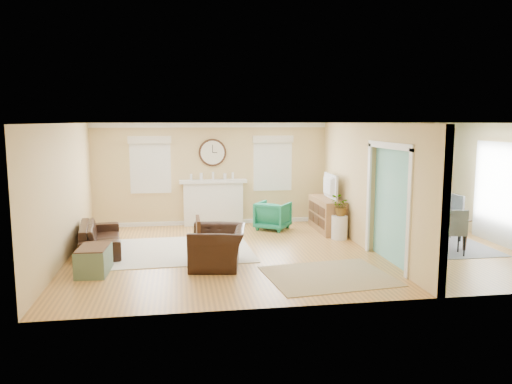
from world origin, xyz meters
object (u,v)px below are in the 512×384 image
sofa (100,237)px  credenza (327,214)px  dining_table (426,228)px  green_chair (273,216)px  eames_chair (218,247)px

sofa → credenza: size_ratio=1.28×
credenza → dining_table: (1.80, -1.47, -0.08)m
sofa → green_chair: size_ratio=2.62×
sofa → eames_chair: 2.71m
green_chair → dining_table: 3.57m
sofa → dining_table: 6.95m
eames_chair → dining_table: eames_chair is taller
sofa → credenza: 5.26m
green_chair → credenza: credenza is taller
eames_chair → sofa: bearing=-113.6°
sofa → credenza: (5.14, 1.14, 0.11)m
dining_table → sofa: bearing=83.4°
eames_chair → dining_table: bearing=112.8°
sofa → dining_table: size_ratio=1.07×
green_chair → dining_table: size_ratio=0.41×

